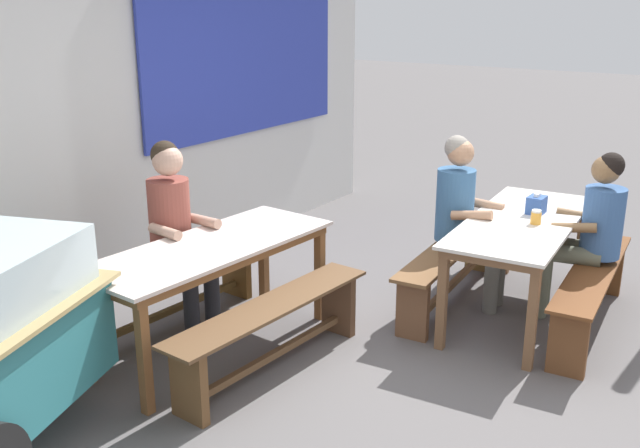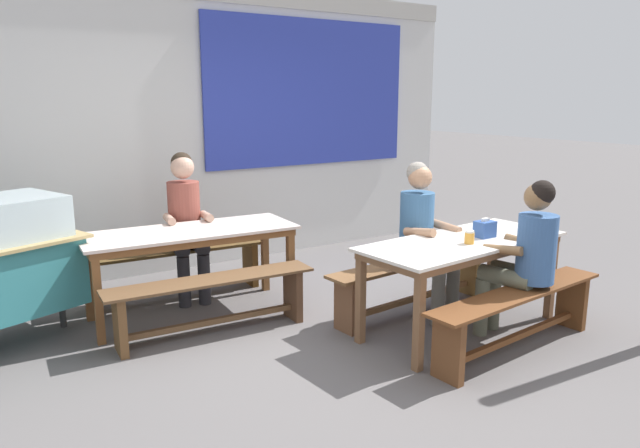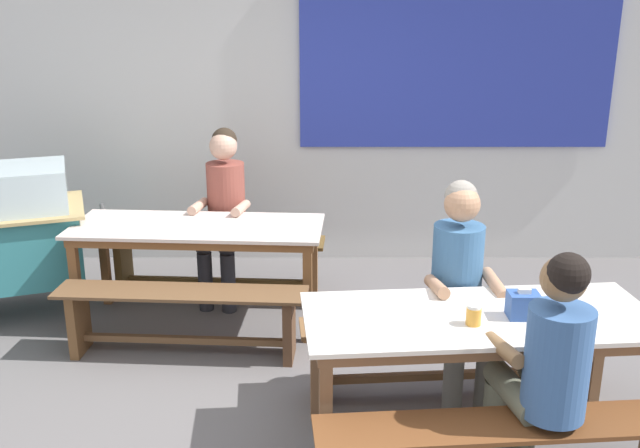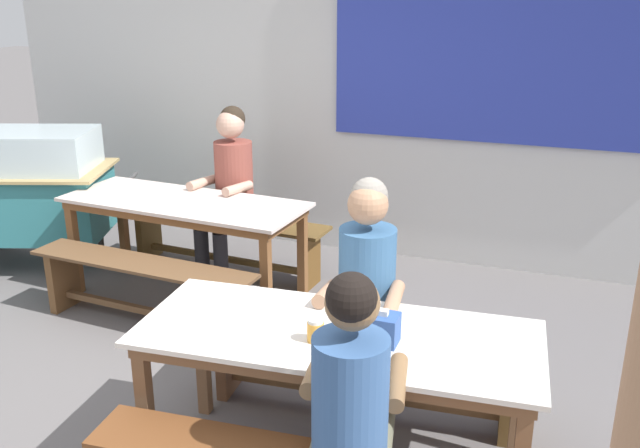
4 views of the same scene
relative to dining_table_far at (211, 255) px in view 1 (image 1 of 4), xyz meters
The scene contains 13 objects.
ground_plane 1.56m from the dining_table_far, 56.86° to the right, with size 40.00×40.00×0.00m, color #605C5C.
backdrop_wall 1.88m from the dining_table_far, 59.49° to the left, with size 6.46×0.23×3.00m.
dining_table_far is the anchor object (origin of this frame).
dining_table_near 2.25m from the dining_table_far, 41.87° to the right, with size 1.82×0.86×0.75m.
bench_far_back 0.63m from the dining_table_far, 86.33° to the left, with size 1.76×0.43×0.46m.
bench_far_front 0.64m from the dining_table_far, 93.67° to the right, with size 1.66×0.40×0.46m.
bench_near_back 1.94m from the dining_table_far, 31.03° to the right, with size 1.77×0.41×0.46m.
bench_near_front 2.68m from the dining_table_far, 49.63° to the right, with size 1.77×0.42×0.46m.
person_center_facing 0.48m from the dining_table_far, 73.54° to the left, with size 0.45×0.53×1.35m.
person_right_near_table 1.97m from the dining_table_far, 32.44° to the right, with size 0.43×0.55×1.31m.
person_near_front 2.69m from the dining_table_far, 45.58° to the right, with size 0.44×0.57×1.26m.
tissue_box 2.43m from the dining_table_far, 39.16° to the right, with size 0.15×0.12×0.15m.
condiment_jar 2.29m from the dining_table_far, 44.96° to the right, with size 0.07×0.07×0.10m.
Camera 1 is at (-4.03, -1.89, 2.28)m, focal length 40.37 mm.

